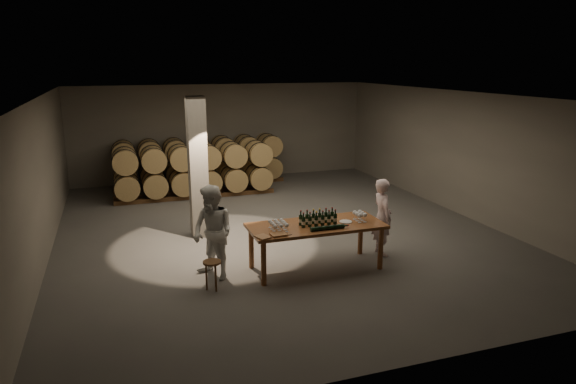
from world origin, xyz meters
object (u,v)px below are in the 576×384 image
object	(u,v)px
bottle_cluster	(318,219)
tasting_table	(316,229)
stool	(212,266)
person_woman	(213,233)
notebook_near	(278,235)
person_man	(382,217)
plate	(346,222)

from	to	relation	value
bottle_cluster	tasting_table	bearing A→B (deg)	139.99
stool	person_woman	distance (m)	0.70
notebook_near	person_man	distance (m)	2.55
notebook_near	person_woman	distance (m)	1.22
bottle_cluster	stool	bearing A→B (deg)	-172.08
tasting_table	bottle_cluster	world-z (taller)	bottle_cluster
plate	person_woman	distance (m)	2.57
bottle_cluster	person_woman	size ratio (longest dim) A/B	0.41
plate	bottle_cluster	bearing A→B (deg)	177.27
bottle_cluster	plate	size ratio (longest dim) A/B	2.94
bottle_cluster	person_man	xyz separation A→B (m)	(1.56, 0.29, -0.19)
notebook_near	stool	distance (m)	1.30
bottle_cluster	stool	distance (m)	2.21
plate	stool	world-z (taller)	plate
tasting_table	person_woman	world-z (taller)	person_woman
person_man	person_woman	world-z (taller)	person_woman
tasting_table	person_man	distance (m)	1.61
notebook_near	person_man	size ratio (longest dim) A/B	0.17
tasting_table	notebook_near	distance (m)	0.97
bottle_cluster	stool	xyz separation A→B (m)	(-2.12, -0.29, -0.57)
notebook_near	person_woman	size ratio (longest dim) A/B	0.15
tasting_table	stool	distance (m)	2.14
stool	tasting_table	bearing A→B (deg)	8.64
tasting_table	notebook_near	bearing A→B (deg)	-156.98
plate	stool	distance (m)	2.74
tasting_table	bottle_cluster	size ratio (longest dim) A/B	3.59
tasting_table	plate	bearing A→B (deg)	-4.79
bottle_cluster	plate	world-z (taller)	bottle_cluster
stool	person_woman	world-z (taller)	person_woman
stool	person_woman	bearing A→B (deg)	76.12
stool	person_man	distance (m)	3.74
notebook_near	person_woman	bearing A→B (deg)	147.53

